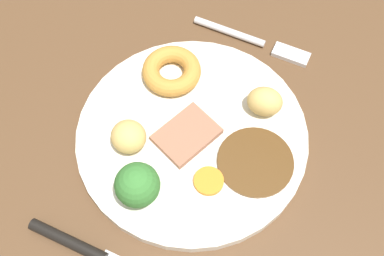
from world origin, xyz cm
name	(u,v)px	position (x,y,z in cm)	size (l,w,h in cm)	color
dining_table	(167,142)	(0.00, 0.00, 1.80)	(120.00, 84.00, 3.60)	brown
dinner_plate	(192,135)	(-0.69, 2.90, 4.30)	(25.39, 25.39, 1.40)	silver
gravy_pool	(257,159)	(-0.38, 10.44, 5.15)	(8.11, 8.11, 0.30)	#563819
meat_slice_main	(185,137)	(0.34, 2.56, 5.40)	(6.45, 4.82, 0.80)	#9E664C
yorkshire_pudding	(172,71)	(-6.68, -2.19, 6.00)	(6.81, 6.81, 2.00)	#C68938
roast_potato_left	(265,101)	(-6.49, 9.08, 6.66)	(3.92, 3.21, 3.32)	#D8B260
roast_potato_right	(129,137)	(3.14, -2.70, 6.60)	(3.69, 3.81, 3.20)	#D8B260
carrot_coin_front	(209,181)	(3.99, 6.73, 5.25)	(3.13, 3.13, 0.51)	orange
broccoli_floret	(137,185)	(8.13, 0.96, 8.02)	(4.46, 4.46, 5.37)	#8CB766
fork	(254,41)	(-16.19, 4.84, 3.99)	(2.16, 15.29, 0.90)	silver
knife	(98,255)	(14.95, -0.49, 4.05)	(1.96, 18.53, 1.20)	black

